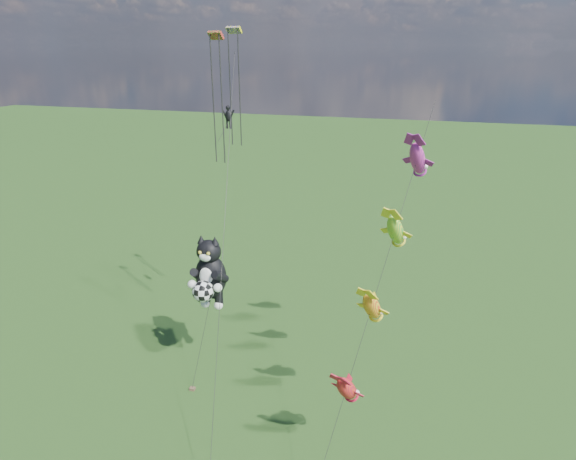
# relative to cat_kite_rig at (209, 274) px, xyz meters

# --- Properties ---
(ground) EXTENTS (300.00, 300.00, 0.00)m
(ground) POSITION_rel_cat_kite_rig_xyz_m (-4.40, -7.27, -8.38)
(ground) COLOR #13370D
(cat_kite_rig) EXTENTS (2.69, 4.26, 11.29)m
(cat_kite_rig) POSITION_rel_cat_kite_rig_xyz_m (0.00, 0.00, 0.00)
(cat_kite_rig) COLOR brown
(cat_kite_rig) RESTS_ON ground
(fish_windsock_rig) EXTENTS (4.89, 15.28, 20.51)m
(fish_windsock_rig) POSITION_rel_cat_kite_rig_xyz_m (12.44, -2.39, 3.13)
(fish_windsock_rig) COLOR brown
(fish_windsock_rig) RESTS_ON ground
(parafoil_rig) EXTENTS (4.72, 17.06, 25.06)m
(parafoil_rig) POSITION_rel_cat_kite_rig_xyz_m (0.80, 2.85, 11.50)
(parafoil_rig) COLOR brown
(parafoil_rig) RESTS_ON ground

